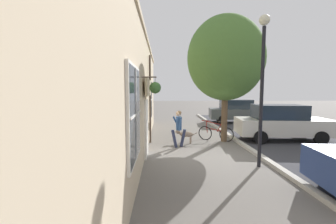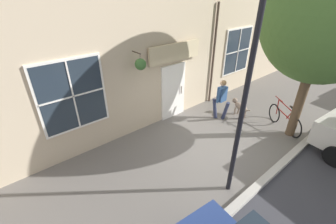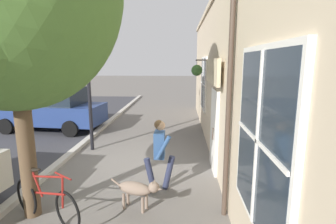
{
  "view_description": "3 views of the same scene",
  "coord_description": "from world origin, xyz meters",
  "px_view_note": "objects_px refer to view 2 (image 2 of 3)",
  "views": [
    {
      "loc": [
        -1.6,
        -8.04,
        2.44
      ],
      "look_at": [
        -1.33,
        1.12,
        1.56
      ],
      "focal_mm": 24.0,
      "sensor_mm": 36.0,
      "label": 1
    },
    {
      "loc": [
        3.65,
        -4.89,
        4.52
      ],
      "look_at": [
        -0.76,
        -1.22,
        1.29
      ],
      "focal_mm": 24.0,
      "sensor_mm": 36.0,
      "label": 2
    },
    {
      "loc": [
        -1.31,
        6.78,
        2.79
      ],
      "look_at": [
        -0.96,
        -0.1,
        1.45
      ],
      "focal_mm": 28.0,
      "sensor_mm": 36.0,
      "label": 3
    }
  ],
  "objects_px": {
    "street_tree_by_curb": "(328,15)",
    "street_lamp": "(250,72)",
    "dog_on_leash": "(240,106)",
    "leaning_bicycle": "(284,119)",
    "pedestrian_walking": "(222,97)"
  },
  "relations": [
    {
      "from": "street_tree_by_curb",
      "to": "leaning_bicycle",
      "type": "relative_size",
      "value": 3.79
    },
    {
      "from": "street_tree_by_curb",
      "to": "dog_on_leash",
      "type": "bearing_deg",
      "value": -169.23
    },
    {
      "from": "pedestrian_walking",
      "to": "street_lamp",
      "type": "relative_size",
      "value": 0.34
    },
    {
      "from": "street_tree_by_curb",
      "to": "street_lamp",
      "type": "relative_size",
      "value": 1.25
    },
    {
      "from": "dog_on_leash",
      "to": "street_tree_by_curb",
      "type": "xyz_separation_m",
      "value": [
        1.9,
        0.36,
        3.42
      ]
    },
    {
      "from": "street_tree_by_curb",
      "to": "leaning_bicycle",
      "type": "bearing_deg",
      "value": 164.61
    },
    {
      "from": "street_tree_by_curb",
      "to": "leaning_bicycle",
      "type": "distance_m",
      "value": 3.48
    },
    {
      "from": "dog_on_leash",
      "to": "street_tree_by_curb",
      "type": "bearing_deg",
      "value": 10.77
    },
    {
      "from": "street_tree_by_curb",
      "to": "leaning_bicycle",
      "type": "height_order",
      "value": "street_tree_by_curb"
    },
    {
      "from": "dog_on_leash",
      "to": "leaning_bicycle",
      "type": "bearing_deg",
      "value": 16.5
    },
    {
      "from": "pedestrian_walking",
      "to": "street_tree_by_curb",
      "type": "xyz_separation_m",
      "value": [
        2.26,
        1.13,
        2.9
      ]
    },
    {
      "from": "street_tree_by_curb",
      "to": "street_lamp",
      "type": "distance_m",
      "value": 3.79
    },
    {
      "from": "street_lamp",
      "to": "pedestrian_walking",
      "type": "bearing_deg",
      "value": 132.8
    },
    {
      "from": "dog_on_leash",
      "to": "street_lamp",
      "type": "height_order",
      "value": "street_lamp"
    },
    {
      "from": "pedestrian_walking",
      "to": "dog_on_leash",
      "type": "relative_size",
      "value": 1.52
    }
  ]
}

